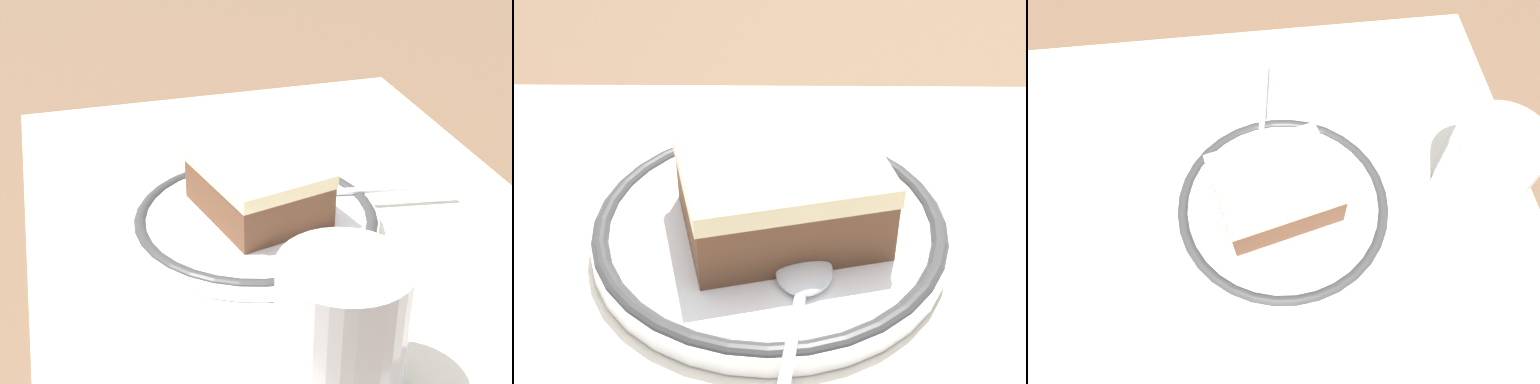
# 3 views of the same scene
# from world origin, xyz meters

# --- Properties ---
(ground_plane) EXTENTS (2.40, 2.40, 0.00)m
(ground_plane) POSITION_xyz_m (0.00, 0.00, 0.00)
(ground_plane) COLOR brown
(placemat) EXTENTS (0.50, 0.40, 0.00)m
(placemat) POSITION_xyz_m (0.00, 0.00, 0.00)
(placemat) COLOR beige
(placemat) RESTS_ON ground_plane
(plate) EXTENTS (0.19, 0.19, 0.01)m
(plate) POSITION_xyz_m (-0.02, 0.03, 0.01)
(plate) COLOR white
(plate) RESTS_ON placemat
(cake_slice) EXTENTS (0.11, 0.10, 0.04)m
(cake_slice) POSITION_xyz_m (-0.02, 0.03, 0.04)
(cake_slice) COLOR brown
(cake_slice) RESTS_ON plate
(spoon) EXTENTS (0.04, 0.14, 0.01)m
(spoon) POSITION_xyz_m (-0.01, -0.04, 0.02)
(spoon) COLOR silver
(spoon) RESTS_ON plate
(cup) EXTENTS (0.07, 0.07, 0.08)m
(cup) POSITION_xyz_m (-0.20, 0.03, 0.04)
(cup) COLOR silver
(cup) RESTS_ON placemat
(napkin) EXTENTS (0.13, 0.12, 0.00)m
(napkin) POSITION_xyz_m (0.12, 0.06, 0.00)
(napkin) COLOR white
(napkin) RESTS_ON placemat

